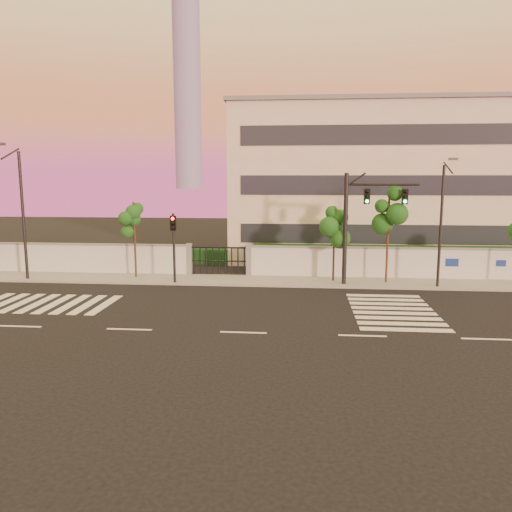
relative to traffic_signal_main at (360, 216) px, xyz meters
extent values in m
plane|color=black|center=(-5.90, -9.73, -4.30)|extent=(120.00, 120.00, 0.00)
cube|color=gray|center=(-5.90, 0.77, -4.23)|extent=(60.00, 3.00, 0.15)
cube|color=silver|center=(-23.40, 2.27, -3.30)|extent=(25.00, 0.30, 2.00)
cube|color=slate|center=(-23.40, 2.27, -2.24)|extent=(25.00, 0.36, 0.12)
cube|color=silver|center=(8.60, 2.27, -3.30)|extent=(31.00, 0.30, 2.00)
cube|color=slate|center=(8.60, 2.27, -2.24)|extent=(31.00, 0.36, 0.12)
cube|color=slate|center=(-10.90, 2.27, -3.20)|extent=(0.35, 0.35, 2.20)
cube|color=slate|center=(-6.90, 2.27, -3.20)|extent=(0.35, 0.35, 2.20)
cube|color=black|center=(3.10, 4.77, -3.40)|extent=(20.00, 2.00, 1.80)
cube|color=black|center=(-21.90, 4.77, -3.60)|extent=(12.00, 1.80, 1.40)
cube|color=black|center=(-8.90, 7.27, -3.70)|extent=(6.00, 1.50, 1.20)
cube|color=beige|center=(3.10, 12.27, 1.70)|extent=(24.00, 12.00, 12.00)
cube|color=#262D38|center=(3.10, 6.25, -1.80)|extent=(22.00, 0.08, 1.40)
cube|color=#262D38|center=(3.10, 6.25, 1.70)|extent=(22.00, 0.08, 1.40)
cube|color=#262D38|center=(3.10, 6.25, 5.20)|extent=(22.00, 0.08, 1.40)
cube|color=slate|center=(3.10, 12.27, 7.80)|extent=(24.40, 12.40, 0.30)
cylinder|color=gray|center=(-70.90, 270.27, 50.70)|extent=(16.00, 16.00, 110.00)
cube|color=silver|center=(-19.00, -5.73, -4.29)|extent=(0.50, 4.00, 0.02)
cube|color=silver|center=(-18.10, -5.73, -4.29)|extent=(0.50, 4.00, 0.02)
cube|color=silver|center=(-17.20, -5.73, -4.29)|extent=(0.50, 4.00, 0.02)
cube|color=silver|center=(-16.30, -5.73, -4.29)|extent=(0.50, 4.00, 0.02)
cube|color=silver|center=(-15.40, -5.73, -4.29)|extent=(0.50, 4.00, 0.02)
cube|color=silver|center=(-14.50, -5.73, -4.29)|extent=(0.50, 4.00, 0.02)
cube|color=silver|center=(-13.60, -5.73, -4.29)|extent=(0.50, 4.00, 0.02)
cube|color=silver|center=(1.10, -8.73, -4.29)|extent=(4.00, 0.50, 0.02)
cube|color=silver|center=(1.10, -7.83, -4.29)|extent=(4.00, 0.50, 0.02)
cube|color=silver|center=(1.10, -6.93, -4.29)|extent=(4.00, 0.50, 0.02)
cube|color=silver|center=(1.10, -6.03, -4.29)|extent=(4.00, 0.50, 0.02)
cube|color=silver|center=(1.10, -5.13, -4.29)|extent=(4.00, 0.50, 0.02)
cube|color=silver|center=(1.10, -4.23, -4.29)|extent=(4.00, 0.50, 0.02)
cube|color=silver|center=(1.10, -3.33, -4.29)|extent=(4.00, 0.50, 0.02)
cube|color=silver|center=(1.10, -2.43, -4.29)|extent=(4.00, 0.50, 0.02)
cube|color=silver|center=(-15.90, -9.73, -4.30)|extent=(2.00, 0.15, 0.01)
cube|color=silver|center=(-10.90, -9.73, -4.30)|extent=(2.00, 0.15, 0.01)
cube|color=silver|center=(-5.90, -9.73, -4.30)|extent=(2.00, 0.15, 0.01)
cube|color=silver|center=(-0.90, -9.73, -4.30)|extent=(2.00, 0.15, 0.01)
cube|color=silver|center=(4.10, -9.73, -4.30)|extent=(2.00, 0.15, 0.01)
cylinder|color=#382314|center=(-14.15, 0.94, -1.80)|extent=(0.13, 0.13, 5.01)
sphere|color=#134215|center=(-14.15, 0.94, -0.30)|extent=(1.23, 1.23, 1.23)
sphere|color=#134215|center=(-13.76, 1.16, -1.05)|extent=(0.94, 0.94, 0.94)
sphere|color=#134215|center=(-14.49, 0.77, -0.80)|extent=(0.89, 0.89, 0.89)
cylinder|color=#382314|center=(-1.45, 0.87, -1.90)|extent=(0.13, 0.13, 4.81)
sphere|color=#134215|center=(-1.45, 0.87, -0.46)|extent=(1.17, 1.17, 1.17)
sphere|color=#134215|center=(-1.08, 1.09, -1.18)|extent=(0.89, 0.89, 0.89)
sphere|color=#134215|center=(-1.77, 0.71, -0.94)|extent=(0.85, 0.85, 0.85)
cylinder|color=#382314|center=(1.78, 0.72, -1.30)|extent=(0.13, 0.13, 6.01)
sphere|color=#134215|center=(1.78, 0.72, 0.50)|extent=(1.22, 1.22, 1.22)
sphere|color=#134215|center=(2.17, 0.94, -0.40)|extent=(0.93, 0.93, 0.93)
sphere|color=#134215|center=(1.45, 0.55, -0.10)|extent=(0.89, 0.89, 0.89)
cylinder|color=black|center=(-0.86, 0.01, -0.90)|extent=(0.26, 0.26, 6.81)
cylinder|color=black|center=(1.23, 0.01, 1.85)|extent=(4.17, 0.53, 0.18)
cube|color=black|center=(0.35, -0.04, 1.13)|extent=(0.38, 0.20, 0.99)
sphere|color=#0CF259|center=(0.35, -0.15, 0.82)|extent=(0.22, 0.22, 0.22)
cube|color=black|center=(2.55, -0.04, 1.13)|extent=(0.38, 0.20, 0.99)
sphere|color=#0CF259|center=(2.55, -0.15, 0.82)|extent=(0.22, 0.22, 0.22)
cylinder|color=black|center=(-11.21, -0.52, -2.11)|extent=(0.16, 0.16, 4.40)
cube|color=black|center=(-11.21, -0.57, -0.49)|extent=(0.34, 0.18, 0.88)
sphere|color=red|center=(-11.21, -0.68, -0.22)|extent=(0.20, 0.20, 0.20)
cylinder|color=black|center=(-20.89, -0.22, -0.23)|extent=(0.18, 0.18, 8.15)
cylinder|color=black|center=(-20.89, -1.13, 3.64)|extent=(0.10, 1.95, 0.79)
cube|color=#3F3F44|center=(-20.89, -2.05, 4.15)|extent=(0.51, 0.25, 0.15)
cylinder|color=black|center=(4.62, -0.27, -0.68)|extent=(0.16, 0.16, 7.25)
cylinder|color=black|center=(4.62, -1.08, 2.77)|extent=(0.09, 1.74, 0.71)
cube|color=#3F3F44|center=(4.62, -1.90, 3.22)|extent=(0.45, 0.23, 0.14)
camera|label=1|loc=(-3.56, -30.07, 2.23)|focal=35.00mm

